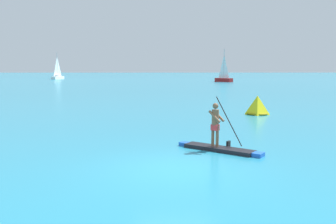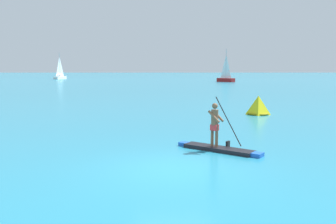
% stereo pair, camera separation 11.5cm
% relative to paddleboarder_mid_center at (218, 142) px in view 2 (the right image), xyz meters
% --- Properties ---
extents(ground, '(440.00, 440.00, 0.00)m').
position_rel_paddleboarder_mid_center_xyz_m(ground, '(-1.67, -2.34, -0.33)').
color(ground, teal).
extents(paddleboarder_mid_center, '(2.88, 2.34, 1.95)m').
position_rel_paddleboarder_mid_center_xyz_m(paddleboarder_mid_center, '(0.00, 0.00, 0.00)').
color(paddleboarder_mid_center, black).
rests_on(paddleboarder_mid_center, ground).
extents(race_marker_buoy, '(1.38, 1.38, 1.22)m').
position_rel_paddleboarder_mid_center_xyz_m(race_marker_buoy, '(4.17, 10.21, 0.21)').
color(race_marker_buoy, yellow).
rests_on(race_marker_buoy, ground).
extents(sailboat_left_horizon, '(2.17, 5.45, 6.99)m').
position_rel_paddleboarder_mid_center_xyz_m(sailboat_left_horizon, '(-29.39, 84.59, 0.63)').
color(sailboat_left_horizon, white).
rests_on(sailboat_left_horizon, ground).
extents(sailboat_right_horizon, '(3.60, 4.02, 7.00)m').
position_rel_paddleboarder_mid_center_xyz_m(sailboat_right_horizon, '(11.65, 64.99, 0.57)').
color(sailboat_right_horizon, '#A51E1E').
rests_on(sailboat_right_horizon, ground).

